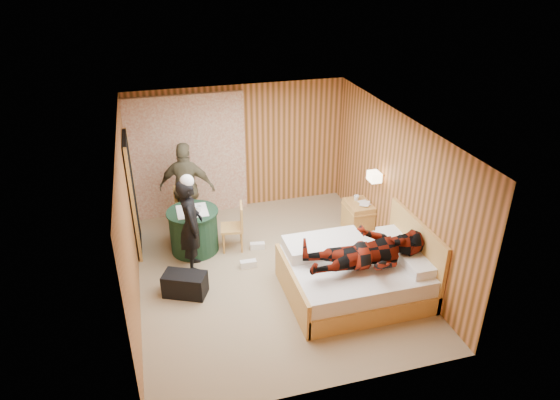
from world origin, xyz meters
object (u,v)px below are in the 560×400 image
object	(u,v)px
wall_lamp	(374,177)
duffel_bag	(185,284)
bed	(357,274)
nightstand	(358,217)
man_at_table	(187,188)
man_on_bed	(368,244)
woman_standing	(191,225)
round_table	(194,230)
chair_near	(236,224)
chair_far	(188,205)

from	to	relation	value
wall_lamp	duffel_bag	distance (m)	3.58
bed	nightstand	size ratio (longest dim) A/B	3.40
man_at_table	man_on_bed	world-z (taller)	man_on_bed
bed	woman_standing	world-z (taller)	woman_standing
nightstand	round_table	xyz separation A→B (m)	(-3.00, 0.16, 0.09)
woman_standing	bed	bearing A→B (deg)	-118.13
wall_lamp	man_on_bed	xyz separation A→B (m)	(-0.77, -1.50, -0.31)
chair_near	man_on_bed	xyz separation A→B (m)	(1.55, -1.95, 0.50)
bed	nightstand	bearing A→B (deg)	65.95
man_at_table	man_on_bed	bearing A→B (deg)	147.95
woman_standing	man_on_bed	xyz separation A→B (m)	(2.35, -1.56, 0.19)
man_on_bed	duffel_bag	bearing A→B (deg)	161.43
wall_lamp	chair_near	world-z (taller)	wall_lamp
nightstand	chair_near	size ratio (longest dim) A/B	0.71
round_table	wall_lamp	bearing A→B (deg)	-10.88
duffel_bag	bed	bearing A→B (deg)	10.93
bed	nightstand	distance (m)	1.86
wall_lamp	round_table	bearing A→B (deg)	169.12
woman_standing	man_on_bed	size ratio (longest dim) A/B	0.90
bed	duffel_bag	distance (m)	2.62
wall_lamp	bed	size ratio (longest dim) A/B	0.13
duffel_bag	man_on_bed	bearing A→B (deg)	6.36
chair_far	woman_standing	distance (m)	1.25
bed	man_at_table	world-z (taller)	man_at_table
chair_near	man_on_bed	world-z (taller)	man_on_bed
wall_lamp	chair_far	size ratio (longest dim) A/B	0.28
duffel_bag	woman_standing	distance (m)	0.96
nightstand	round_table	size ratio (longest dim) A/B	0.69
wall_lamp	chair_near	xyz separation A→B (m)	(-2.32, 0.44, -0.81)
woman_standing	man_at_table	distance (m)	1.27
woman_standing	round_table	bearing A→B (deg)	-6.70
wall_lamp	chair_far	xyz separation A→B (m)	(-3.06, 1.28, -0.76)
duffel_bag	man_at_table	distance (m)	2.10
nightstand	round_table	bearing A→B (deg)	176.95
nightstand	man_on_bed	world-z (taller)	man_on_bed
bed	chair_near	distance (m)	2.30
wall_lamp	man_on_bed	size ratio (longest dim) A/B	0.15
nightstand	man_on_bed	bearing A→B (deg)	-110.74
round_table	man_at_table	xyz separation A→B (m)	(0.00, 0.74, 0.47)
chair_near	round_table	bearing A→B (deg)	-91.78
nightstand	chair_far	distance (m)	3.15
round_table	duffel_bag	xyz separation A→B (m)	(-0.29, -1.23, -0.21)
nightstand	man_on_bed	xyz separation A→B (m)	(-0.73, -1.93, 0.69)
nightstand	chair_near	xyz separation A→B (m)	(-2.28, 0.02, 0.19)
duffel_bag	man_on_bed	size ratio (longest dim) A/B	0.36
chair_far	chair_near	bearing A→B (deg)	-61.41
bed	chair_far	bearing A→B (deg)	131.52
wall_lamp	man_on_bed	bearing A→B (deg)	-117.22
wall_lamp	chair_far	bearing A→B (deg)	157.33
chair_near	wall_lamp	bearing A→B (deg)	88.52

